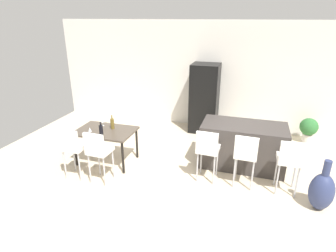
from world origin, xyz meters
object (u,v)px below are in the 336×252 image
(bar_chair_middle, at_px, (246,153))
(wine_glass_left, at_px, (90,130))
(wine_bottle_corner, at_px, (112,123))
(potted_plant, at_px, (309,128))
(wine_bottle_near, at_px, (101,131))
(dining_chair_far, at_px, (98,149))
(bar_chair_left, at_px, (208,148))
(floor_vase, at_px, (322,191))
(bar_chair_right, at_px, (290,159))
(dining_chair_near, at_px, (73,146))
(dining_table, at_px, (106,133))
(wine_glass_middle, at_px, (102,120))
(refrigerator, at_px, (204,98))
(kitchen_island, at_px, (242,145))

(bar_chair_middle, xyz_separation_m, wine_glass_left, (-3.04, -0.22, 0.17))
(wine_bottle_corner, bearing_deg, potted_plant, 28.15)
(bar_chair_middle, bearing_deg, wine_bottle_near, -175.49)
(dining_chair_far, xyz_separation_m, wine_glass_left, (-0.42, 0.44, 0.17))
(wine_bottle_corner, height_order, wine_glass_left, wine_bottle_corner)
(bar_chair_left, relative_size, potted_plant, 1.66)
(bar_chair_left, height_order, potted_plant, bar_chair_left)
(floor_vase, bearing_deg, wine_glass_left, 178.95)
(bar_chair_right, bearing_deg, bar_chair_left, 180.00)
(potted_plant, bearing_deg, dining_chair_far, -142.09)
(bar_chair_middle, distance_m, floor_vase, 1.33)
(bar_chair_right, height_order, dining_chair_near, same)
(dining_table, relative_size, wine_glass_middle, 7.01)
(bar_chair_left, relative_size, wine_glass_left, 6.03)
(bar_chair_right, height_order, dining_table, bar_chair_right)
(bar_chair_right, distance_m, dining_table, 3.63)
(dining_chair_near, height_order, potted_plant, dining_chair_near)
(wine_glass_middle, bearing_deg, bar_chair_middle, -6.17)
(wine_glass_middle, bearing_deg, refrigerator, 49.57)
(bar_chair_right, bearing_deg, potted_plant, 74.31)
(wine_bottle_corner, relative_size, potted_plant, 0.48)
(kitchen_island, xyz_separation_m, dining_table, (-2.81, -0.70, 0.21))
(kitchen_island, xyz_separation_m, dining_chair_far, (-2.53, -1.48, 0.24))
(bar_chair_right, xyz_separation_m, wine_glass_left, (-3.78, -0.22, 0.17))
(bar_chair_middle, height_order, refrigerator, refrigerator)
(wine_bottle_corner, distance_m, wine_glass_middle, 0.30)
(dining_chair_near, distance_m, dining_chair_far, 0.54)
(kitchen_island, relative_size, wine_bottle_corner, 5.62)
(wine_bottle_corner, xyz_separation_m, wine_glass_middle, (-0.29, 0.09, 0.01))
(bar_chair_right, distance_m, wine_bottle_corner, 3.53)
(refrigerator, distance_m, floor_vase, 3.77)
(potted_plant, bearing_deg, wine_glass_middle, -154.34)
(wine_glass_middle, bearing_deg, dining_chair_far, -65.48)
(bar_chair_left, height_order, bar_chair_middle, same)
(wine_bottle_corner, relative_size, wine_glass_middle, 1.74)
(dining_chair_far, xyz_separation_m, refrigerator, (1.40, 3.17, 0.22))
(bar_chair_right, bearing_deg, refrigerator, 127.91)
(wine_bottle_near, distance_m, floor_vase, 4.06)
(kitchen_island, distance_m, dining_table, 2.90)
(dining_chair_near, xyz_separation_m, wine_glass_middle, (0.09, 0.99, 0.17))
(dining_chair_far, xyz_separation_m, wine_glass_middle, (-0.45, 0.99, 0.17))
(kitchen_island, relative_size, bar_chair_right, 1.62)
(dining_table, bearing_deg, refrigerator, 55.02)
(bar_chair_left, height_order, dining_chair_near, same)
(dining_chair_near, height_order, floor_vase, dining_chair_near)
(bar_chair_middle, relative_size, wine_glass_left, 6.03)
(dining_chair_near, relative_size, refrigerator, 0.57)
(dining_chair_far, xyz_separation_m, floor_vase, (3.86, 0.36, -0.36))
(wine_glass_middle, bearing_deg, bar_chair_right, -4.98)
(dining_table, bearing_deg, potted_plant, 28.82)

